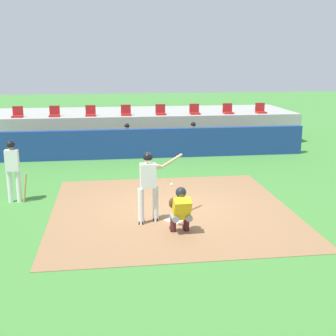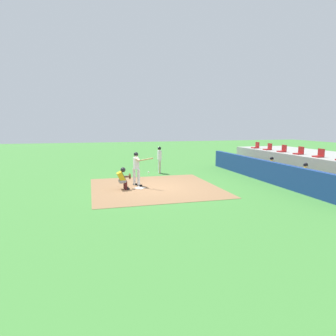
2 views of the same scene
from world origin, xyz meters
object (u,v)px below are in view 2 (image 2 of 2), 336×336
catcher_crouched (123,177)px  on_deck_batter (159,158)px  dugout_player_1 (303,175)px  dugout_player_0 (270,167)px  batter_at_plate (137,167)px  stadium_seat_0 (256,147)px  stadium_seat_4 (319,155)px  stadium_seat_1 (268,148)px  stadium_seat_2 (283,150)px  stadium_seat_3 (299,152)px  home_plate (140,188)px

catcher_crouched → on_deck_batter: size_ratio=0.93×
on_deck_batter → dugout_player_1: 8.78m
dugout_player_0 → batter_at_plate: bearing=-88.7°
dugout_player_1 → stadium_seat_0: stadium_seat_0 is taller
dugout_player_1 → stadium_seat_4: (-1.20, 2.03, 0.86)m
stadium_seat_1 → stadium_seat_2: size_ratio=1.00×
dugout_player_0 → stadium_seat_1: (-3.20, 2.03, 0.86)m
stadium_seat_2 → stadium_seat_3: (1.62, 0.00, 0.00)m
stadium_seat_3 → stadium_seat_1: bearing=180.0°
dugout_player_0 → home_plate: bearing=-84.0°
on_deck_batter → stadium_seat_2: stadium_seat_2 is taller
on_deck_batter → stadium_seat_4: (5.13, 8.10, 0.51)m
dugout_player_0 → stadium_seat_1: stadium_seat_1 is taller
stadium_seat_1 → stadium_seat_2: 1.63m
on_deck_batter → stadium_seat_4: size_ratio=3.72×
stadium_seat_4 → home_plate: bearing=-94.6°
dugout_player_0 → stadium_seat_0: stadium_seat_0 is taller
dugout_player_1 → stadium_seat_2: stadium_seat_2 is taller
catcher_crouched → stadium_seat_0: (-5.67, 10.99, 0.93)m
batter_at_plate → stadium_seat_2: (-1.76, 10.21, 0.50)m
stadium_seat_4 → on_deck_batter: bearing=-122.4°
stadium_seat_2 → stadium_seat_3: same height
batter_at_plate → catcher_crouched: 1.10m
stadium_seat_0 → stadium_seat_2: bearing=0.0°
home_plate → stadium_seat_1: (-4.06, 10.18, 1.51)m
dugout_player_1 → batter_at_plate: bearing=-108.2°
home_plate → batter_at_plate: bearing=-177.0°
stadium_seat_2 → stadium_seat_3: bearing=0.0°
stadium_seat_0 → stadium_seat_2: same height
on_deck_batter → dugout_player_1: on_deck_batter is taller
on_deck_batter → batter_at_plate: bearing=-30.1°
catcher_crouched → stadium_seat_3: 11.06m
batter_at_plate → stadium_seat_2: size_ratio=3.76×
stadium_seat_3 → home_plate: bearing=-85.4°
stadium_seat_2 → batter_at_plate: bearing=-80.2°
on_deck_batter → dugout_player_1: (6.33, 6.07, -0.35)m
dugout_player_0 → stadium_seat_3: stadium_seat_3 is taller
dugout_player_1 → stadium_seat_3: size_ratio=2.71×
home_plate → stadium_seat_1: stadium_seat_1 is taller
batter_at_plate → stadium_seat_3: 10.23m
home_plate → on_deck_batter: 4.90m
stadium_seat_0 → batter_at_plate: bearing=-63.9°
home_plate → stadium_seat_3: bearing=94.6°
batter_at_plate → home_plate: bearing=3.0°
dugout_player_0 → stadium_seat_1: size_ratio=2.71×
on_deck_batter → stadium_seat_1: bearing=88.2°
batter_at_plate → stadium_seat_2: 10.38m
stadium_seat_0 → stadium_seat_4: same height
dugout_player_0 → stadium_seat_2: (-1.58, 2.03, 0.86)m
on_deck_batter → stadium_seat_3: stadium_seat_3 is taller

